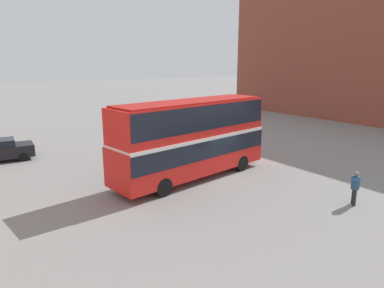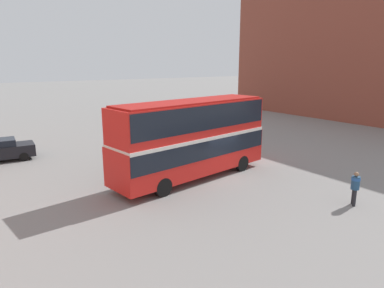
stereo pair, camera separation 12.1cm
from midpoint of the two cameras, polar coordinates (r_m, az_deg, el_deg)
name	(u,v)px [view 2 (the right image)]	position (r m, az deg, el deg)	size (l,w,h in m)	color
ground_plane	(221,177)	(21.19, 5.10, -5.44)	(240.00, 240.00, 0.00)	gray
building_row_right	(383,46)	(47.61, 29.27, 13.99)	(10.75, 38.44, 17.34)	brown
double_decker_bus	(192,135)	(20.20, 0.17, 1.58)	(10.58, 3.88, 4.70)	red
pedestrian_foreground	(355,185)	(18.52, 25.73, -6.18)	(0.59, 0.59, 1.70)	#232328
parked_car_kerb_near	(1,150)	(27.75, -29.16, -0.87)	(4.42, 2.20, 1.56)	black
parked_car_kerb_far	(198,125)	(34.01, 1.09, 3.14)	(4.84, 2.82, 1.50)	slate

